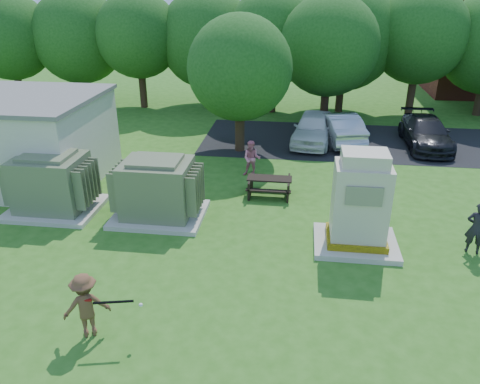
# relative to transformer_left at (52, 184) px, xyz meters

# --- Properties ---
(ground) EXTENTS (120.00, 120.00, 0.00)m
(ground) POSITION_rel_transformer_left_xyz_m (6.50, -4.50, -0.97)
(ground) COLOR #2D6619
(ground) RESTS_ON ground
(parking_strip) EXTENTS (20.00, 6.00, 0.01)m
(parking_strip) POSITION_rel_transformer_left_xyz_m (13.50, 9.00, -0.96)
(parking_strip) COLOR #232326
(parking_strip) RESTS_ON ground
(transformer_left) EXTENTS (3.00, 2.40, 2.07)m
(transformer_left) POSITION_rel_transformer_left_xyz_m (0.00, 0.00, 0.00)
(transformer_left) COLOR beige
(transformer_left) RESTS_ON ground
(transformer_right) EXTENTS (3.00, 2.40, 2.07)m
(transformer_right) POSITION_rel_transformer_left_xyz_m (3.70, 0.00, 0.00)
(transformer_right) COLOR beige
(transformer_right) RESTS_ON ground
(generator_cabinet) EXTENTS (2.45, 2.00, 2.98)m
(generator_cabinet) POSITION_rel_transformer_left_xyz_m (10.07, -1.07, 0.34)
(generator_cabinet) COLOR beige
(generator_cabinet) RESTS_ON ground
(picnic_table) EXTENTS (1.62, 1.22, 0.69)m
(picnic_table) POSITION_rel_transformer_left_xyz_m (7.23, 2.20, -0.54)
(picnic_table) COLOR black
(picnic_table) RESTS_ON ground
(batter) EXTENTS (1.16, 0.96, 1.57)m
(batter) POSITION_rel_transformer_left_xyz_m (3.78, -5.77, -0.19)
(batter) COLOR brown
(batter) RESTS_ON ground
(person_by_generator) EXTENTS (0.66, 0.51, 1.59)m
(person_by_generator) POSITION_rel_transformer_left_xyz_m (13.42, -0.99, -0.17)
(person_by_generator) COLOR black
(person_by_generator) RESTS_ON ground
(person_at_picnic) EXTENTS (0.75, 0.60, 1.48)m
(person_at_picnic) POSITION_rel_transformer_left_xyz_m (6.39, 3.97, -0.23)
(person_at_picnic) COLOR pink
(person_at_picnic) RESTS_ON ground
(car_white) EXTENTS (2.35, 4.57, 1.49)m
(car_white) POSITION_rel_transformer_left_xyz_m (8.88, 8.60, -0.23)
(car_white) COLOR white
(car_white) RESTS_ON ground
(car_silver_a) EXTENTS (2.62, 4.67, 1.46)m
(car_silver_a) POSITION_rel_transformer_left_xyz_m (10.07, 9.01, -0.24)
(car_silver_a) COLOR silver
(car_silver_a) RESTS_ON ground
(car_dark) EXTENTS (1.95, 4.70, 1.36)m
(car_dark) POSITION_rel_transformer_left_xyz_m (14.17, 8.74, -0.29)
(car_dark) COLOR black
(car_dark) RESTS_ON ground
(batting_equipment) EXTENTS (1.29, 0.35, 0.24)m
(batting_equipment) POSITION_rel_transformer_left_xyz_m (4.44, -5.85, 0.03)
(batting_equipment) COLOR black
(batting_equipment) RESTS_ON ground
(tree_row) EXTENTS (41.30, 13.30, 7.30)m
(tree_row) POSITION_rel_transformer_left_xyz_m (8.25, 14.00, 3.18)
(tree_row) COLOR #47301E
(tree_row) RESTS_ON ground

